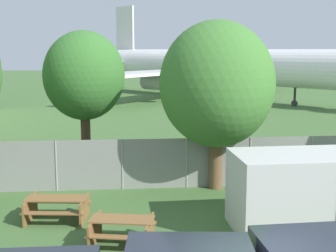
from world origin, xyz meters
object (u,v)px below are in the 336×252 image
(airplane, at_px, (209,66))
(picnic_bench_open_grass, at_px, (57,206))
(tree_far_right, at_px, (217,85))
(portable_cabin, at_px, (310,191))
(picnic_bench_near_cabin, at_px, (122,228))
(tree_behind_benches, at_px, (84,76))

(airplane, distance_m, picnic_bench_open_grass, 39.47)
(picnic_bench_open_grass, xyz_separation_m, tree_far_right, (5.72, 3.06, 3.63))
(airplane, height_order, portable_cabin, airplane)
(picnic_bench_open_grass, height_order, tree_far_right, tree_far_right)
(airplane, relative_size, picnic_bench_near_cabin, 16.30)
(portable_cabin, height_order, tree_far_right, tree_far_right)
(tree_behind_benches, relative_size, tree_far_right, 0.95)
(portable_cabin, distance_m, tree_far_right, 5.70)
(picnic_bench_open_grass, height_order, tree_behind_benches, tree_behind_benches)
(picnic_bench_near_cabin, bearing_deg, airplane, 76.53)
(picnic_bench_near_cabin, relative_size, tree_behind_benches, 0.32)
(airplane, xyz_separation_m, portable_cabin, (-3.81, -38.98, -2.40))
(picnic_bench_near_cabin, relative_size, tree_far_right, 0.31)
(portable_cabin, xyz_separation_m, picnic_bench_open_grass, (-7.78, 1.37, -0.70))
(tree_far_right, bearing_deg, portable_cabin, -65.08)
(picnic_bench_near_cabin, bearing_deg, tree_behind_benches, 101.90)
(portable_cabin, relative_size, tree_far_right, 0.72)
(airplane, xyz_separation_m, tree_far_right, (-5.87, -34.55, 0.53))
(portable_cabin, distance_m, picnic_bench_near_cabin, 5.78)
(airplane, bearing_deg, tree_far_right, -50.03)
(portable_cabin, bearing_deg, picnic_bench_open_grass, 168.19)
(tree_behind_benches, distance_m, tree_far_right, 5.82)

